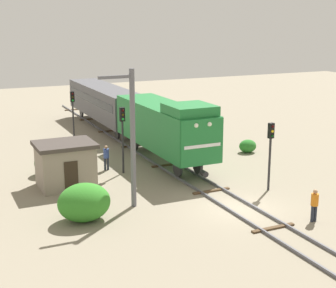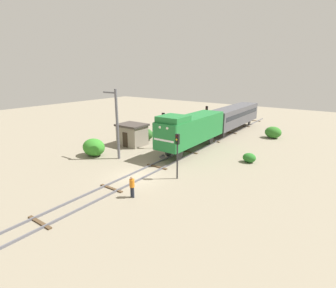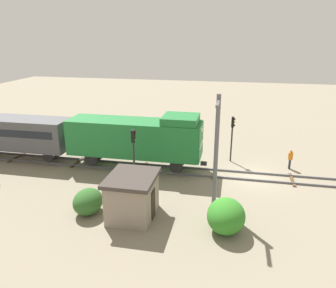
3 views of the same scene
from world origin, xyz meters
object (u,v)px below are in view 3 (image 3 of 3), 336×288
at_px(catenary_mast, 216,149).
at_px(relay_hut, 132,196).
at_px(worker_by_signal, 117,177).
at_px(traffic_signal_mid, 134,148).
at_px(locomotive, 137,137).
at_px(worker_near_track, 290,158).
at_px(traffic_signal_near, 232,131).

xyz_separation_m(catenary_mast, relay_hut, (-2.43, 4.87, -2.58)).
bearing_deg(worker_by_signal, traffic_signal_mid, -81.83).
relative_size(locomotive, worker_near_track, 6.82).
height_order(traffic_signal_mid, relay_hut, traffic_signal_mid).
relative_size(worker_near_track, catenary_mast, 0.23).
distance_m(catenary_mast, relay_hut, 6.03).
xyz_separation_m(traffic_signal_near, relay_hut, (-10.70, 5.80, -1.45)).
bearing_deg(worker_by_signal, relay_hut, -174.13).
height_order(traffic_signal_near, catenary_mast, catenary_mast).
distance_m(locomotive, catenary_mast, 8.57).
xyz_separation_m(locomotive, catenary_mast, (-5.07, -6.80, 1.20)).
height_order(worker_near_track, catenary_mast, catenary_mast).
xyz_separation_m(traffic_signal_near, traffic_signal_mid, (-6.60, 6.93, 0.20)).
distance_m(locomotive, worker_near_track, 13.01).
bearing_deg(worker_near_track, locomotive, -8.93).
height_order(locomotive, worker_near_track, locomotive).
xyz_separation_m(traffic_signal_near, worker_by_signal, (-7.40, 8.02, -1.84)).
relative_size(traffic_signal_near, worker_near_track, 2.40).
relative_size(locomotive, relay_hut, 3.31).
height_order(traffic_signal_mid, worker_near_track, traffic_signal_mid).
xyz_separation_m(traffic_signal_mid, worker_by_signal, (-0.80, 1.09, -2.04)).
bearing_deg(traffic_signal_mid, relay_hut, -164.51).
bearing_deg(locomotive, traffic_signal_near, -67.52).
distance_m(locomotive, traffic_signal_near, 8.37).
relative_size(worker_near_track, worker_by_signal, 1.00).
bearing_deg(worker_near_track, catenary_mast, 32.22).
height_order(worker_near_track, worker_by_signal, same).
distance_m(worker_near_track, catenary_mast, 9.95).
bearing_deg(traffic_signal_mid, worker_near_track, -63.95).
relative_size(traffic_signal_mid, worker_near_track, 2.58).
xyz_separation_m(traffic_signal_mid, relay_hut, (-4.10, -1.14, -1.65)).
relative_size(traffic_signal_mid, relay_hut, 1.25).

